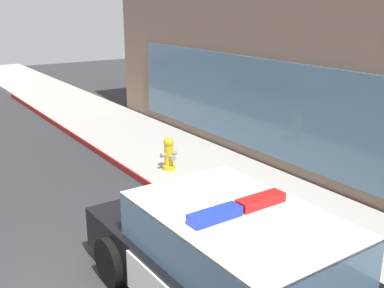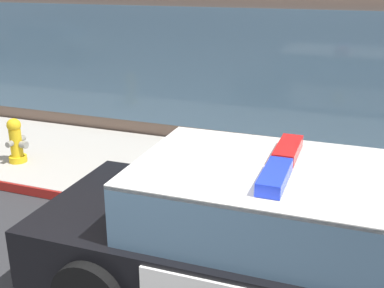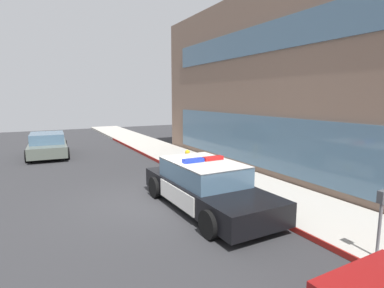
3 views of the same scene
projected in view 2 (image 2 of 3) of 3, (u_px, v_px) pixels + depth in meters
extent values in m
cube|color=#B2ADA3|center=(222.00, 179.00, 7.21)|extent=(48.00, 2.69, 0.15)
cube|color=maroon|center=(190.00, 220.00, 6.01)|extent=(28.80, 0.04, 0.14)
cube|color=slate|center=(187.00, 69.00, 8.31)|extent=(13.20, 0.08, 2.10)
cube|color=black|center=(297.00, 258.00, 4.44)|extent=(5.05, 1.94, 0.60)
cube|color=silver|center=(127.00, 213.00, 4.95)|extent=(1.43, 1.86, 0.05)
cube|color=silver|center=(300.00, 212.00, 5.31)|extent=(2.11, 0.06, 0.51)
cube|color=yellow|center=(300.00, 211.00, 5.33)|extent=(0.22, 0.02, 0.26)
cube|color=slate|center=(279.00, 200.00, 4.31)|extent=(2.64, 1.72, 0.60)
cube|color=silver|center=(281.00, 171.00, 4.22)|extent=(2.64, 1.72, 0.04)
cube|color=red|center=(288.00, 150.00, 4.49)|extent=(0.21, 0.64, 0.11)
cube|color=blue|center=(275.00, 177.00, 3.89)|extent=(0.21, 0.64, 0.11)
cylinder|color=black|center=(171.00, 204.00, 5.85)|extent=(0.68, 0.23, 0.68)
cylinder|color=gold|center=(18.00, 159.00, 7.68)|extent=(0.28, 0.28, 0.10)
cylinder|color=gold|center=(16.00, 143.00, 7.59)|extent=(0.19, 0.19, 0.45)
sphere|color=gold|center=(14.00, 125.00, 7.49)|extent=(0.22, 0.22, 0.22)
cylinder|color=gray|center=(13.00, 121.00, 7.47)|extent=(0.06, 0.06, 0.05)
cylinder|color=gray|center=(10.00, 144.00, 7.45)|extent=(0.09, 0.10, 0.09)
cylinder|color=gray|center=(22.00, 139.00, 7.71)|extent=(0.09, 0.10, 0.09)
cylinder|color=gray|center=(24.00, 145.00, 7.54)|extent=(0.10, 0.12, 0.12)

